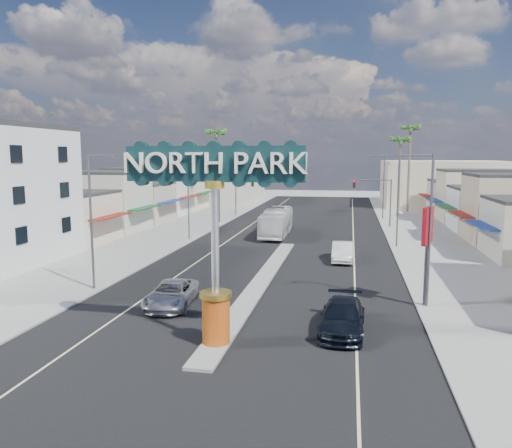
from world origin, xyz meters
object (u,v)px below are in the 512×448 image
at_px(traffic_signal_left, 233,191).
at_px(streetlight_r_near, 427,222).
at_px(streetlight_r_far, 382,183).
at_px(suv_right, 342,317).
at_px(palm_right_far, 410,133).
at_px(city_bus, 276,222).
at_px(streetlight_l_mid, 190,193).
at_px(traffic_signal_right, 376,193).
at_px(streetlight_l_near, 93,215).
at_px(palm_right_mid, 400,144).
at_px(streetlight_r_mid, 396,196).
at_px(palm_left_far, 216,137).
at_px(car_parked_right, 342,252).
at_px(gateway_sign, 215,221).
at_px(bank_pylon_sign, 427,231).
at_px(suv_left, 172,294).
at_px(streetlight_l_far, 237,182).

relative_size(traffic_signal_left, streetlight_r_near, 0.67).
relative_size(streetlight_r_far, suv_right, 1.67).
xyz_separation_m(palm_right_far, suv_right, (-9.20, -57.05, -11.60)).
bearing_deg(city_bus, streetlight_l_mid, -150.09).
distance_m(traffic_signal_right, streetlight_l_near, 39.26).
bearing_deg(palm_right_mid, streetlight_r_near, -93.19).
height_order(streetlight_r_mid, palm_left_far, palm_left_far).
relative_size(streetlight_r_mid, car_parked_right, 1.84).
relative_size(gateway_sign, streetlight_l_near, 1.02).
xyz_separation_m(palm_right_mid, bank_pylon_sign, (-2.51, -45.76, -6.08)).
bearing_deg(streetlight_r_near, traffic_signal_right, 92.10).
height_order(streetlight_l_mid, city_bus, streetlight_l_mid).
xyz_separation_m(streetlight_l_near, suv_left, (6.18, -2.44, -4.33)).
distance_m(streetlight_r_mid, palm_right_far, 33.14).
relative_size(palm_right_mid, car_parked_right, 2.47).
relative_size(gateway_sign, palm_left_far, 0.70).
bearing_deg(palm_left_far, streetlight_l_mid, -82.69).
bearing_deg(palm_right_mid, city_bus, -125.53).
xyz_separation_m(gateway_sign, streetlight_r_near, (10.43, 8.02, -0.86)).
xyz_separation_m(traffic_signal_left, suv_right, (14.98, -39.04, -3.49)).
height_order(traffic_signal_right, streetlight_l_far, streetlight_l_far).
height_order(streetlight_r_far, suv_right, streetlight_r_far).
height_order(streetlight_r_near, palm_right_mid, palm_right_mid).
relative_size(streetlight_r_near, bank_pylon_sign, 1.54).
relative_size(suv_right, bank_pylon_sign, 0.92).
distance_m(streetlight_r_near, streetlight_r_far, 42.00).
bearing_deg(streetlight_l_far, suv_right, -70.97).
height_order(traffic_signal_right, palm_left_far, palm_left_far).
distance_m(streetlight_r_near, palm_right_far, 52.71).
xyz_separation_m(streetlight_r_far, car_parked_right, (-4.93, -29.55, -4.26)).
bearing_deg(streetlight_r_far, streetlight_l_mid, -133.48).
bearing_deg(city_bus, streetlight_l_far, 115.66).
relative_size(traffic_signal_right, streetlight_l_near, 0.67).
height_order(suv_right, bank_pylon_sign, bank_pylon_sign).
distance_m(streetlight_l_far, palm_left_far, 7.21).
bearing_deg(suv_left, palm_left_far, 97.21).
bearing_deg(palm_left_far, streetlight_l_near, -86.33).
bearing_deg(streetlight_l_mid, traffic_signal_left, 84.90).
height_order(streetlight_l_near, palm_left_far, palm_left_far).
distance_m(streetlight_r_far, bank_pylon_sign, 41.77).
distance_m(traffic_signal_right, streetlight_l_far, 21.20).
bearing_deg(car_parked_right, streetlight_r_mid, 56.28).
bearing_deg(traffic_signal_left, gateway_sign, -77.67).
xyz_separation_m(suv_right, city_bus, (-7.80, 30.04, 0.73)).
relative_size(streetlight_l_far, car_parked_right, 1.84).
height_order(gateway_sign, car_parked_right, gateway_sign).
relative_size(streetlight_l_far, city_bus, 0.83).
relative_size(traffic_signal_left, suv_left, 1.13).
distance_m(gateway_sign, suv_left, 8.73).
bearing_deg(traffic_signal_left, streetlight_l_near, -92.10).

